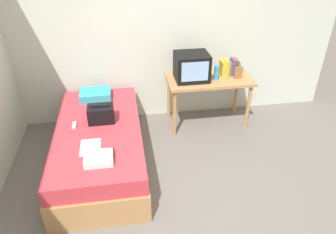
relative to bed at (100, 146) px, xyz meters
name	(u,v)px	position (x,y,z in m)	size (l,w,h in m)	color
ground_plane	(184,209)	(0.84, -0.89, -0.26)	(8.00, 8.00, 0.00)	slate
wall_back	(157,30)	(0.84, 1.11, 1.04)	(5.20, 0.10, 2.60)	silver
bed	(100,146)	(0.00, 0.00, 0.00)	(1.00, 2.00, 0.53)	#B27F4C
desk	(209,84)	(1.51, 0.70, 0.37)	(1.16, 0.60, 0.73)	#B27F4C
tv	(192,67)	(1.25, 0.69, 0.65)	(0.44, 0.39, 0.36)	black
water_bottle	(216,73)	(1.58, 0.63, 0.56)	(0.06, 0.06, 0.20)	#3399DB
book_row	(230,67)	(1.81, 0.76, 0.57)	(0.26, 0.17, 0.23)	gold
picture_frame	(239,73)	(1.89, 0.61, 0.55)	(0.11, 0.02, 0.17)	olive
pillow	(96,94)	(-0.04, 0.72, 0.32)	(0.40, 0.31, 0.10)	#33A8B7
handbag	(101,114)	(0.05, 0.12, 0.37)	(0.30, 0.20, 0.22)	black
magazine	(90,147)	(-0.06, -0.39, 0.27)	(0.21, 0.29, 0.01)	white
remote_dark	(112,153)	(0.16, -0.52, 0.28)	(0.04, 0.16, 0.02)	black
remote_silver	(74,125)	(-0.26, 0.06, 0.28)	(0.04, 0.14, 0.02)	#B7B7BC
folded_towel	(99,159)	(0.03, -0.63, 0.31)	(0.28, 0.22, 0.07)	white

